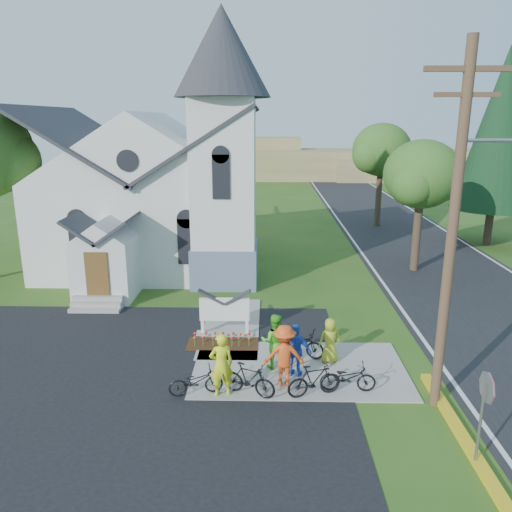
{
  "coord_description": "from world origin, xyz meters",
  "views": [
    {
      "loc": [
        0.39,
        -14.49,
        8.0
      ],
      "look_at": [
        -0.04,
        5.0,
        2.66
      ],
      "focal_mm": 35.0,
      "sensor_mm": 36.0,
      "label": 1
    }
  ],
  "objects_px": {
    "bike_2": "(298,342)",
    "cyclist_3": "(284,355)",
    "utility_pole": "(456,222)",
    "bike_3": "(314,380)",
    "stop_sign": "(485,400)",
    "cyclist_0": "(221,365)",
    "bike_0": "(196,381)",
    "cyclist_4": "(330,340)",
    "bike_1": "(249,379)",
    "cyclist_2": "(296,350)",
    "church_sign": "(224,310)",
    "bike_4": "(348,378)",
    "cyclist_1": "(274,341)"
  },
  "relations": [
    {
      "from": "bike_0",
      "to": "cyclist_4",
      "type": "xyz_separation_m",
      "value": [
        4.24,
        2.21,
        0.35
      ]
    },
    {
      "from": "cyclist_1",
      "to": "cyclist_4",
      "type": "relative_size",
      "value": 1.21
    },
    {
      "from": "cyclist_0",
      "to": "cyclist_2",
      "type": "distance_m",
      "value": 2.57
    },
    {
      "from": "bike_0",
      "to": "cyclist_0",
      "type": "bearing_deg",
      "value": -104.29
    },
    {
      "from": "bike_0",
      "to": "bike_3",
      "type": "distance_m",
      "value": 3.52
    },
    {
      "from": "cyclist_2",
      "to": "bike_0",
      "type": "bearing_deg",
      "value": 45.71
    },
    {
      "from": "church_sign",
      "to": "cyclist_4",
      "type": "bearing_deg",
      "value": -30.3
    },
    {
      "from": "bike_0",
      "to": "bike_1",
      "type": "height_order",
      "value": "bike_1"
    },
    {
      "from": "bike_0",
      "to": "bike_3",
      "type": "relative_size",
      "value": 0.97
    },
    {
      "from": "bike_0",
      "to": "cyclist_2",
      "type": "xyz_separation_m",
      "value": [
        3.04,
        1.21,
        0.46
      ]
    },
    {
      "from": "utility_pole",
      "to": "cyclist_0",
      "type": "xyz_separation_m",
      "value": [
        -6.29,
        0.3,
        -4.37
      ]
    },
    {
      "from": "stop_sign",
      "to": "cyclist_3",
      "type": "xyz_separation_m",
      "value": [
        -4.49,
        3.65,
        -0.75
      ]
    },
    {
      "from": "utility_pole",
      "to": "bike_3",
      "type": "bearing_deg",
      "value": 175.16
    },
    {
      "from": "stop_sign",
      "to": "cyclist_0",
      "type": "relative_size",
      "value": 1.26
    },
    {
      "from": "bike_2",
      "to": "cyclist_3",
      "type": "bearing_deg",
      "value": -172.31
    },
    {
      "from": "bike_1",
      "to": "cyclist_3",
      "type": "xyz_separation_m",
      "value": [
        1.06,
        0.65,
        0.47
      ]
    },
    {
      "from": "church_sign",
      "to": "cyclist_3",
      "type": "relative_size",
      "value": 1.12
    },
    {
      "from": "cyclist_2",
      "to": "utility_pole",
      "type": "bearing_deg",
      "value": -176.43
    },
    {
      "from": "stop_sign",
      "to": "bike_0",
      "type": "relative_size",
      "value": 1.52
    },
    {
      "from": "utility_pole",
      "to": "cyclist_3",
      "type": "distance_m",
      "value": 6.29
    },
    {
      "from": "cyclist_1",
      "to": "stop_sign",
      "type": "bearing_deg",
      "value": 136.58
    },
    {
      "from": "cyclist_3",
      "to": "bike_1",
      "type": "bearing_deg",
      "value": 30.29
    },
    {
      "from": "church_sign",
      "to": "cyclist_1",
      "type": "bearing_deg",
      "value": -54.76
    },
    {
      "from": "stop_sign",
      "to": "bike_0",
      "type": "xyz_separation_m",
      "value": [
        -7.13,
        3.0,
        -1.3
      ]
    },
    {
      "from": "bike_0",
      "to": "bike_3",
      "type": "height_order",
      "value": "bike_3"
    },
    {
      "from": "bike_0",
      "to": "bike_1",
      "type": "bearing_deg",
      "value": -104.29
    },
    {
      "from": "bike_3",
      "to": "bike_4",
      "type": "distance_m",
      "value": 1.09
    },
    {
      "from": "cyclist_3",
      "to": "stop_sign",
      "type": "bearing_deg",
      "value": 139.63
    },
    {
      "from": "cyclist_1",
      "to": "bike_0",
      "type": "bearing_deg",
      "value": 38.25
    },
    {
      "from": "cyclist_4",
      "to": "bike_4",
      "type": "bearing_deg",
      "value": 91.12
    },
    {
      "from": "bike_1",
      "to": "church_sign",
      "type": "bearing_deg",
      "value": 36.5
    },
    {
      "from": "church_sign",
      "to": "bike_0",
      "type": "bearing_deg",
      "value": -96.48
    },
    {
      "from": "cyclist_4",
      "to": "bike_4",
      "type": "distance_m",
      "value": 1.97
    },
    {
      "from": "bike_3",
      "to": "bike_4",
      "type": "height_order",
      "value": "bike_3"
    },
    {
      "from": "church_sign",
      "to": "bike_4",
      "type": "xyz_separation_m",
      "value": [
        4.07,
        -4.1,
        -0.54
      ]
    },
    {
      "from": "bike_3",
      "to": "cyclist_0",
      "type": "bearing_deg",
      "value": 72.89
    },
    {
      "from": "utility_pole",
      "to": "bike_3",
      "type": "xyz_separation_m",
      "value": [
        -3.54,
        0.3,
        -4.85
      ]
    },
    {
      "from": "utility_pole",
      "to": "stop_sign",
      "type": "height_order",
      "value": "utility_pole"
    },
    {
      "from": "bike_1",
      "to": "bike_2",
      "type": "bearing_deg",
      "value": -8.97
    },
    {
      "from": "bike_0",
      "to": "cyclist_3",
      "type": "height_order",
      "value": "cyclist_3"
    },
    {
      "from": "cyclist_3",
      "to": "bike_4",
      "type": "relative_size",
      "value": 1.17
    },
    {
      "from": "cyclist_1",
      "to": "bike_1",
      "type": "xyz_separation_m",
      "value": [
        -0.78,
        -1.76,
        -0.43
      ]
    },
    {
      "from": "bike_2",
      "to": "cyclist_1",
      "type": "bearing_deg",
      "value": 158.88
    },
    {
      "from": "stop_sign",
      "to": "bike_3",
      "type": "xyz_separation_m",
      "value": [
        -3.61,
        3.0,
        -1.23
      ]
    },
    {
      "from": "cyclist_0",
      "to": "bike_3",
      "type": "height_order",
      "value": "cyclist_0"
    },
    {
      "from": "cyclist_1",
      "to": "cyclist_4",
      "type": "distance_m",
      "value": 1.94
    },
    {
      "from": "church_sign",
      "to": "utility_pole",
      "type": "distance_m",
      "value": 9.18
    },
    {
      "from": "bike_3",
      "to": "bike_1",
      "type": "bearing_deg",
      "value": 72.89
    },
    {
      "from": "church_sign",
      "to": "bike_0",
      "type": "height_order",
      "value": "church_sign"
    },
    {
      "from": "bike_1",
      "to": "bike_3",
      "type": "xyz_separation_m",
      "value": [
        1.94,
        0.0,
        -0.0
      ]
    }
  ]
}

